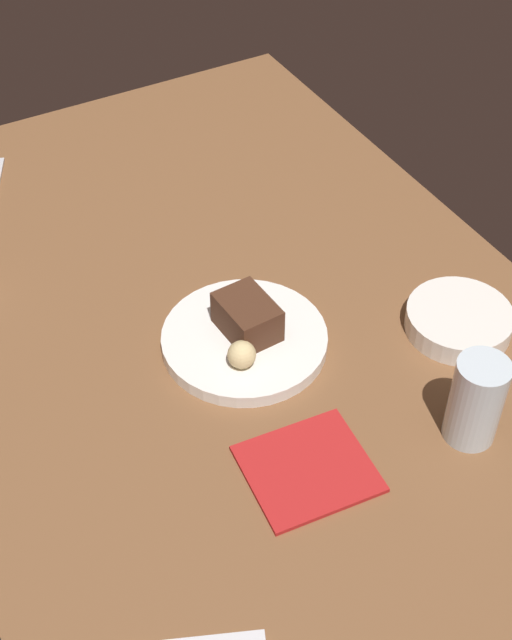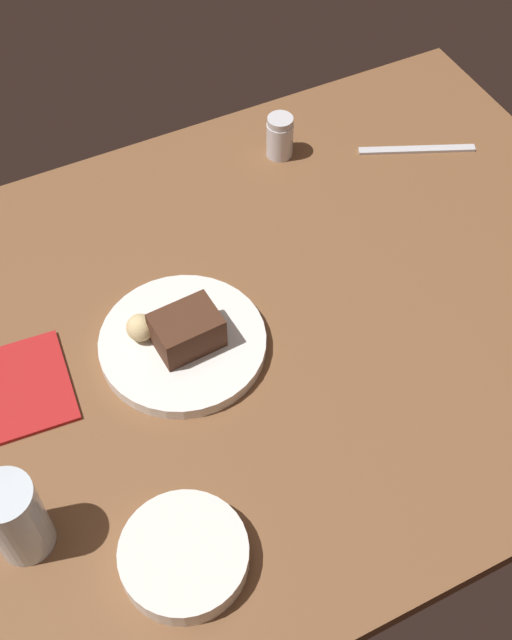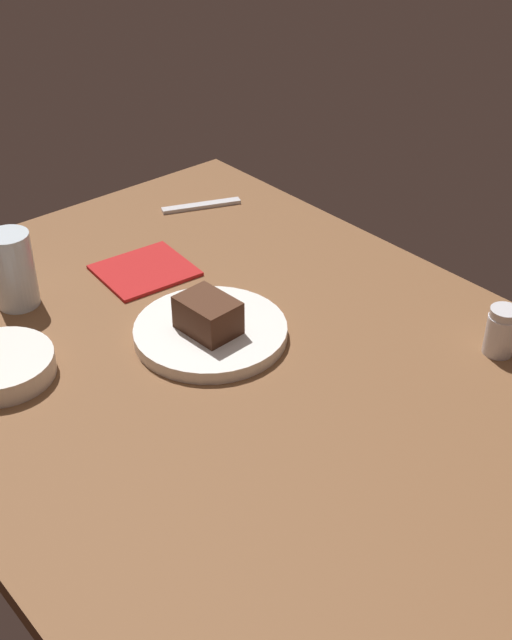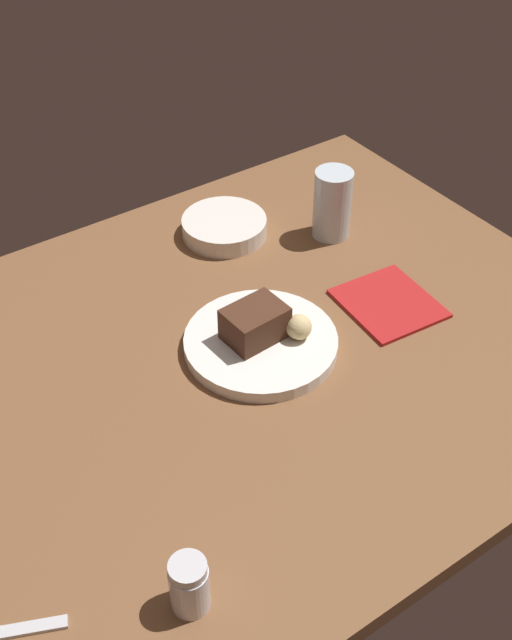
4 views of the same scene
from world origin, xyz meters
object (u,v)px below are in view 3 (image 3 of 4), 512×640
at_px(bread_roll, 206,296).
at_px(side_bowl, 1,366).
at_px(water_glass, 13,270).
at_px(folded_napkin, 145,270).
at_px(salt_shaker, 501,331).
at_px(chocolate_cake_slice, 210,314).
at_px(dessert_plate, 211,332).
at_px(dessert_spoon, 201,206).

height_order(bread_roll, side_bowl, bread_roll).
bearing_deg(water_glass, folded_napkin, -103.09).
bearing_deg(salt_shaker, chocolate_cake_slice, 45.28).
distance_m(chocolate_cake_slice, folded_napkin, 0.23).
height_order(dessert_plate, salt_shaker, salt_shaker).
height_order(chocolate_cake_slice, folded_napkin, chocolate_cake_slice).
bearing_deg(salt_shaker, dessert_spoon, 3.30).
bearing_deg(side_bowl, folded_napkin, -71.07).
xyz_separation_m(chocolate_cake_slice, bread_roll, (0.05, -0.03, -0.01)).
bearing_deg(bread_roll, chocolate_cake_slice, 147.59).
relative_size(dessert_plate, folded_napkin, 1.53).
xyz_separation_m(side_bowl, folded_napkin, (0.10, -0.30, -0.01)).
height_order(side_bowl, folded_napkin, side_bowl).
bearing_deg(dessert_spoon, side_bowl, 46.87).
relative_size(bread_roll, folded_napkin, 0.26).
bearing_deg(water_glass, side_bowl, 145.86).
xyz_separation_m(chocolate_cake_slice, water_glass, (0.27, 0.16, 0.02)).
bearing_deg(dessert_plate, folded_napkin, -8.58).
height_order(water_glass, folded_napkin, water_glass).
relative_size(bread_roll, salt_shaker, 0.51).
xyz_separation_m(dessert_plate, chocolate_cake_slice, (-0.01, 0.00, 0.04)).
relative_size(dessert_spoon, folded_napkin, 1.03).
height_order(chocolate_cake_slice, salt_shaker, salt_shaker).
relative_size(side_bowl, folded_napkin, 1.00).
xyz_separation_m(water_glass, dessert_spoon, (0.08, -0.42, -0.06)).
relative_size(water_glass, side_bowl, 0.83).
distance_m(water_glass, dessert_spoon, 0.43).
distance_m(side_bowl, folded_napkin, 0.32).
distance_m(chocolate_cake_slice, bread_roll, 0.06).
bearing_deg(salt_shaker, dessert_plate, 44.38).
height_order(chocolate_cake_slice, bread_roll, chocolate_cake_slice).
xyz_separation_m(salt_shaker, folded_napkin, (0.51, 0.25, -0.03)).
bearing_deg(dessert_spoon, folded_napkin, 53.64).
bearing_deg(salt_shaker, folded_napkin, 26.42).
height_order(dessert_spoon, folded_napkin, dessert_spoon).
bearing_deg(dessert_plate, water_glass, 32.45).
distance_m(bread_roll, folded_napkin, 0.17).
relative_size(salt_shaker, folded_napkin, 0.50).
relative_size(chocolate_cake_slice, salt_shaker, 1.18).
distance_m(salt_shaker, water_glass, 0.72).
bearing_deg(water_glass, bread_roll, -137.98).
bearing_deg(bread_roll, side_bowl, 77.24).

